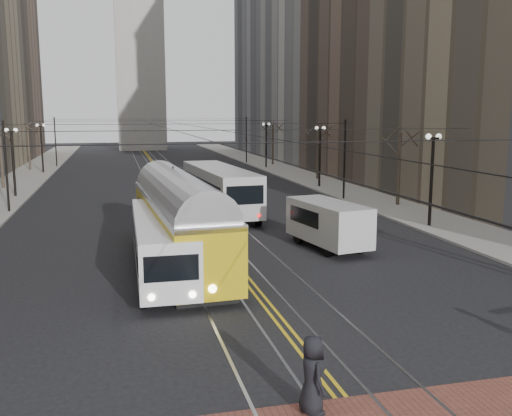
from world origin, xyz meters
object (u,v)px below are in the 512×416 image
streetcar (179,229)px  rear_bus (219,191)px  sedan_grey (232,186)px  cargo_van (328,226)px  transit_bus (161,246)px  pedestrian_a (312,375)px

streetcar → rear_bus: bearing=68.6°
streetcar → rear_bus: size_ratio=1.14×
sedan_grey → cargo_van: bearing=-80.2°
transit_bus → streetcar: (1.00, 1.96, 0.35)m
rear_bus → cargo_van: bearing=-76.9°
rear_bus → sedan_grey: 9.46m
streetcar → rear_bus: 13.70m
rear_bus → sedan_grey: bearing=68.9°
pedestrian_a → transit_bus: bearing=5.8°
streetcar → cargo_van: bearing=4.9°
streetcar → pedestrian_a: size_ratio=7.45×
transit_bus → cargo_van: transit_bus is taller
transit_bus → rear_bus: rear_bus is taller
transit_bus → streetcar: streetcar is taller
streetcar → cargo_van: streetcar is taller
transit_bus → rear_bus: (5.30, 14.97, 0.31)m
transit_bus → cargo_van: size_ratio=1.91×
rear_bus → cargo_van: (3.67, -11.89, -0.41)m
pedestrian_a → streetcar: bearing=0.4°
rear_bus → pedestrian_a: 27.79m
cargo_van → sedan_grey: (-0.90, 20.90, -0.44)m
pedestrian_a → rear_bus: bearing=-11.3°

